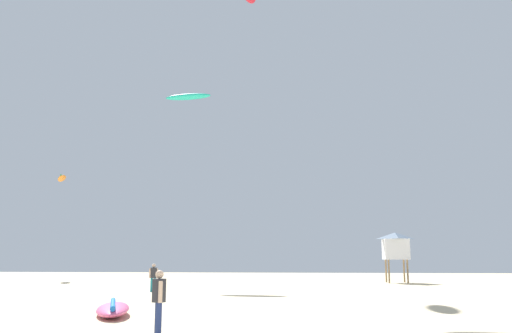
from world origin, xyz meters
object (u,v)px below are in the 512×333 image
(kite_aloft_0, at_px, (62,178))
(kite_aloft_3, at_px, (188,97))
(lifeguard_tower, at_px, (395,246))
(kite_grounded_near, at_px, (113,309))
(person_foreground, at_px, (159,296))
(person_midground, at_px, (153,275))

(kite_aloft_0, relative_size, kite_aloft_3, 0.81)
(kite_aloft_0, bearing_deg, lifeguard_tower, -7.26)
(kite_aloft_0, distance_m, kite_aloft_3, 18.31)
(kite_grounded_near, height_order, kite_aloft_0, kite_aloft_0)
(kite_aloft_3, bearing_deg, kite_aloft_0, 146.87)
(person_foreground, relative_size, kite_aloft_3, 0.45)
(kite_grounded_near, xyz_separation_m, kite_aloft_0, (-16.76, 29.73, 9.56))
(person_midground, bearing_deg, person_foreground, -13.60)
(person_midground, xyz_separation_m, kite_aloft_3, (0.24, 7.25, 13.76))
(person_midground, bearing_deg, kite_aloft_0, -169.61)
(kite_grounded_near, distance_m, kite_aloft_0, 35.44)
(lifeguard_tower, height_order, kite_aloft_3, kite_aloft_3)
(kite_aloft_3, bearing_deg, kite_grounded_near, -84.33)
(kite_grounded_near, bearing_deg, kite_aloft_0, 119.41)
(lifeguard_tower, relative_size, kite_aloft_0, 1.32)
(person_foreground, relative_size, kite_aloft_0, 0.56)
(lifeguard_tower, distance_m, kite_aloft_3, 21.18)
(person_midground, bearing_deg, kite_grounded_near, -20.45)
(person_foreground, distance_m, kite_aloft_0, 40.27)
(kite_grounded_near, relative_size, kite_aloft_3, 1.11)
(kite_aloft_0, bearing_deg, kite_grounded_near, -60.59)
(kite_aloft_3, bearing_deg, lifeguard_tower, 18.58)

